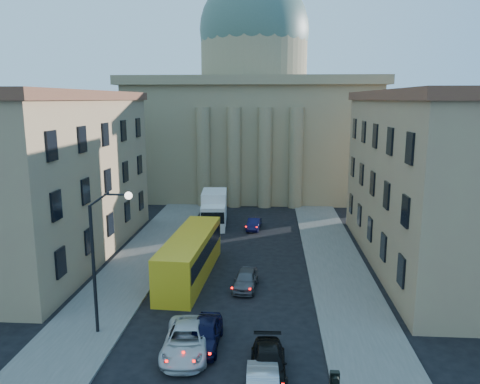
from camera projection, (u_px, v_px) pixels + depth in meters
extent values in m
cube|color=#5A5852|center=(131.00, 272.00, 38.23)|extent=(5.00, 60.00, 0.15)
cube|color=#5A5852|center=(341.00, 278.00, 37.09)|extent=(5.00, 60.00, 0.15)
cube|color=#887454|center=(254.00, 138.00, 73.29)|extent=(34.00, 26.00, 16.00)
cube|color=#887454|center=(254.00, 83.00, 71.65)|extent=(35.50, 27.50, 1.20)
cylinder|color=#887454|center=(254.00, 59.00, 70.95)|extent=(16.00, 16.00, 8.00)
sphere|color=#466052|center=(254.00, 31.00, 70.17)|extent=(16.40, 16.40, 16.40)
cube|color=#887454|center=(119.00, 154.00, 73.24)|extent=(13.00, 13.00, 11.00)
cone|color=brown|center=(117.00, 106.00, 71.77)|extent=(26.02, 26.02, 4.00)
cube|color=#887454|center=(392.00, 156.00, 70.41)|extent=(13.00, 13.00, 11.00)
cone|color=brown|center=(395.00, 106.00, 68.95)|extent=(26.02, 26.02, 4.00)
cylinder|color=#887454|center=(204.00, 157.00, 61.07)|extent=(1.80, 1.80, 13.00)
cylinder|color=#887454|center=(234.00, 158.00, 60.80)|extent=(1.80, 1.80, 13.00)
cylinder|color=#887454|center=(265.00, 158.00, 60.54)|extent=(1.80, 1.80, 13.00)
cylinder|color=#887454|center=(296.00, 158.00, 60.27)|extent=(1.80, 1.80, 13.00)
cube|color=#9A815A|center=(46.00, 179.00, 41.36)|extent=(11.00, 26.00, 14.00)
cube|color=brown|center=(40.00, 95.00, 39.94)|extent=(11.60, 26.60, 0.80)
cube|color=#9A815A|center=(440.00, 184.00, 39.08)|extent=(11.00, 26.00, 14.00)
cube|color=brown|center=(448.00, 95.00, 37.65)|extent=(11.60, 26.60, 0.80)
cylinder|color=#FF0C05|center=(335.00, 378.00, 16.83)|extent=(0.20, 0.03, 0.20)
cylinder|color=black|center=(94.00, 271.00, 27.61)|extent=(0.20, 0.20, 8.00)
cylinder|color=black|center=(99.00, 199.00, 26.73)|extent=(1.30, 0.12, 0.96)
cylinder|color=black|center=(116.00, 195.00, 26.60)|extent=(1.30, 0.12, 0.12)
sphere|color=white|center=(128.00, 196.00, 26.56)|extent=(0.44, 0.44, 0.44)
imported|color=black|center=(205.00, 334.00, 26.84)|extent=(1.87, 4.47, 1.51)
imported|color=silver|center=(186.00, 340.00, 26.10)|extent=(2.84, 5.54, 1.50)
imported|color=black|center=(268.00, 363.00, 24.08)|extent=(2.00, 4.55, 1.30)
imported|color=#4D4E53|center=(246.00, 279.00, 35.08)|extent=(1.98, 4.21, 1.39)
imported|color=black|center=(254.00, 224.00, 50.96)|extent=(1.64, 3.84, 1.23)
cube|color=gold|center=(190.00, 256.00, 37.13)|extent=(3.45, 12.39, 3.45)
cube|color=black|center=(190.00, 250.00, 37.02)|extent=(3.48, 11.73, 1.23)
cylinder|color=black|center=(161.00, 292.00, 33.15)|extent=(0.39, 1.13, 1.11)
cylinder|color=black|center=(192.00, 293.00, 32.88)|extent=(0.39, 1.13, 1.11)
cylinder|color=black|center=(190.00, 252.00, 41.83)|extent=(0.39, 1.13, 1.11)
cylinder|color=black|center=(214.00, 253.00, 41.56)|extent=(0.39, 1.13, 1.11)
cube|color=white|center=(213.00, 218.00, 50.54)|extent=(2.79, 2.90, 2.71)
cube|color=black|center=(213.00, 218.00, 49.20)|extent=(2.49, 0.32, 1.24)
cube|color=white|center=(214.00, 206.00, 53.41)|extent=(3.06, 4.93, 3.50)
cylinder|color=black|center=(203.00, 227.00, 50.26)|extent=(0.39, 1.04, 1.02)
cylinder|color=black|center=(224.00, 227.00, 50.27)|extent=(0.39, 1.04, 1.02)
cylinder|color=black|center=(205.00, 216.00, 54.68)|extent=(0.39, 1.04, 1.02)
cylinder|color=black|center=(225.00, 216.00, 54.70)|extent=(0.39, 1.04, 1.02)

